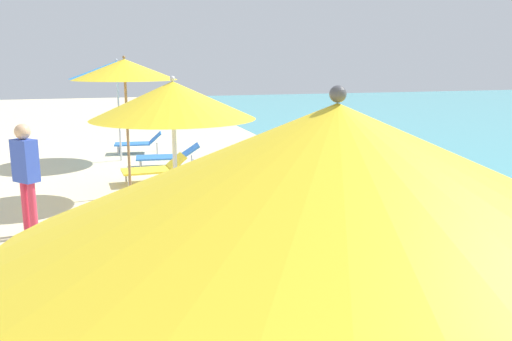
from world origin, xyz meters
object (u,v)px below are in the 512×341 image
Objects in this scene: umbrella_farthest at (117,70)px; umbrella_third at (173,101)px; lounger_farthest_inland at (169,155)px; umbrella_fourth at (124,70)px; lounger_third_shoreside at (204,226)px; umbrella_second at (335,177)px; lounger_third_inland at (238,284)px; person_walking_mid at (26,169)px; lounger_fourth_inland at (192,194)px; cooler_box at (255,165)px; lounger_fourth_shoreside at (155,168)px; lounger_farthest_shoreside at (139,142)px.

umbrella_third is at bearing -87.75° from umbrella_farthest.
umbrella_fourth is at bearing 73.37° from lounger_farthest_inland.
umbrella_second is at bearing 84.52° from lounger_third_shoreside.
lounger_third_shoreside is 5.82m from lounger_farthest_inland.
person_walking_mid reaches higher than lounger_third_inland.
lounger_fourth_inland is 3.30m from cooler_box.
lounger_third_shoreside reaches higher than lounger_farthest_inland.
umbrella_fourth is at bearing 91.96° from umbrella_second.
lounger_fourth_shoreside is at bearing -98.14° from lounger_third_inland.
umbrella_farthest reaches higher than lounger_farthest_shoreside.
lounger_fourth_inland is 2.73m from person_walking_mid.
lounger_third_inland is (0.49, 3.26, -1.85)m from umbrella_second.
lounger_third_shoreside is at bearing 97.90° from lounger_farthest_shoreside.
lounger_fourth_inland is at bearing 154.76° from person_walking_mid.
umbrella_fourth reaches higher than umbrella_third.
umbrella_third is 3.47m from lounger_fourth_inland.
person_walking_mid is (-1.87, 2.13, -1.10)m from umbrella_third.
umbrella_fourth is (-0.29, 8.42, 0.22)m from umbrella_second.
lounger_farthest_inland is (0.79, 11.06, -1.88)m from umbrella_second.
lounger_third_shoreside is 1.94m from lounger_fourth_inland.
umbrella_third reaches higher than cooler_box.
umbrella_third is 1.51× the size of lounger_farthest_inland.
lounger_fourth_inland is 3.87m from lounger_farthest_inland.
cooler_box is at bearing 26.16° from umbrella_fourth.
lounger_farthest_inland is (1.08, 2.64, -2.10)m from umbrella_fourth.
lounger_farthest_shoreside is (0.25, 13.21, -1.85)m from umbrella_second.
umbrella_fourth is at bearing 94.31° from umbrella_third.
lounger_farthest_shoreside is at bearing -87.89° from lounger_third_shoreside.
lounger_fourth_shoreside is at bearing 88.24° from umbrella_second.
lounger_farthest_inland is (1.08, -1.18, -2.03)m from umbrella_farthest.
lounger_farthest_shoreside is at bearing 60.86° from umbrella_farthest.
lounger_fourth_inland is at bearing -102.77° from lounger_third_inland.
lounger_third_inland is at bearing -81.46° from umbrella_fourth.
lounger_third_inland is 4.02m from person_walking_mid.
lounger_fourth_inland is at bearing 84.60° from umbrella_second.
lounger_third_inland is at bearing -107.93° from cooler_box.
umbrella_fourth is 1.58× the size of person_walking_mid.
umbrella_third is 5.42m from lounger_fourth_shoreside.
lounger_farthest_inland is at bearing 110.02° from lounger_farthest_shoreside.
lounger_third_inland is at bearing 89.22° from lounger_third_shoreside.
umbrella_third is at bearing 94.48° from lounger_farthest_shoreside.
umbrella_third is at bearing -85.69° from umbrella_fourth.
umbrella_fourth is 2.63m from lounger_fourth_inland.
umbrella_second is at bearing -88.04° from umbrella_fourth.
umbrella_fourth is 2.37m from lounger_fourth_shoreside.
umbrella_fourth is 5.25m from lounger_farthest_shoreside.
umbrella_fourth reaches higher than lounger_fourth_shoreside.
lounger_farthest_shoreside reaches higher than lounger_farthest_inland.
lounger_third_shoreside and lounger_fourth_inland have the same top height.
person_walking_mid is at bearing -142.77° from cooler_box.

